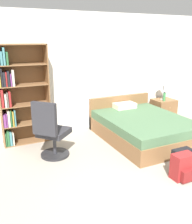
{
  "coord_description": "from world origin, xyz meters",
  "views": [
    {
      "loc": [
        -2.37,
        -1.95,
        2.06
      ],
      "look_at": [
        -0.49,
        1.98,
        0.76
      ],
      "focal_mm": 40.0,
      "sensor_mm": 36.0,
      "label": 1
    }
  ],
  "objects_px": {
    "office_chair": "(51,132)",
    "nightstand": "(163,110)",
    "bookshelf": "(17,95)",
    "backpack_black": "(182,162)",
    "bed": "(142,127)",
    "backpack_red": "(183,167)",
    "table_lamp": "(164,82)",
    "water_bottle": "(164,97)"
  },
  "relations": [
    {
      "from": "bed",
      "to": "backpack_black",
      "type": "bearing_deg",
      "value": -100.42
    },
    {
      "from": "nightstand",
      "to": "backpack_red",
      "type": "bearing_deg",
      "value": -124.01
    },
    {
      "from": "office_chair",
      "to": "table_lamp",
      "type": "xyz_separation_m",
      "value": [
        3.16,
        0.85,
        0.53
      ]
    },
    {
      "from": "nightstand",
      "to": "bookshelf",
      "type": "bearing_deg",
      "value": 178.76
    },
    {
      "from": "table_lamp",
      "to": "water_bottle",
      "type": "relative_size",
      "value": 2.48
    },
    {
      "from": "bed",
      "to": "bookshelf",
      "type": "bearing_deg",
      "value": 160.1
    },
    {
      "from": "office_chair",
      "to": "water_bottle",
      "type": "distance_m",
      "value": 3.2
    },
    {
      "from": "nightstand",
      "to": "water_bottle",
      "type": "height_order",
      "value": "water_bottle"
    },
    {
      "from": "bed",
      "to": "office_chair",
      "type": "xyz_separation_m",
      "value": [
        -1.98,
        -0.08,
        0.23
      ]
    },
    {
      "from": "water_bottle",
      "to": "backpack_black",
      "type": "distance_m",
      "value": 2.59
    },
    {
      "from": "table_lamp",
      "to": "nightstand",
      "type": "bearing_deg",
      "value": 2.9
    },
    {
      "from": "table_lamp",
      "to": "backpack_black",
      "type": "bearing_deg",
      "value": -122.81
    },
    {
      "from": "bed",
      "to": "water_bottle",
      "type": "xyz_separation_m",
      "value": [
        1.13,
        0.66,
        0.4
      ]
    },
    {
      "from": "bookshelf",
      "to": "backpack_black",
      "type": "distance_m",
      "value": 3.23
    },
    {
      "from": "water_bottle",
      "to": "backpack_black",
      "type": "bearing_deg",
      "value": -123.25
    },
    {
      "from": "bookshelf",
      "to": "backpack_red",
      "type": "bearing_deg",
      "value": -51.03
    },
    {
      "from": "water_bottle",
      "to": "nightstand",
      "type": "bearing_deg",
      "value": 48.53
    },
    {
      "from": "water_bottle",
      "to": "backpack_red",
      "type": "relative_size",
      "value": 0.58
    },
    {
      "from": "bed",
      "to": "nightstand",
      "type": "distance_m",
      "value": 1.45
    },
    {
      "from": "backpack_red",
      "to": "nightstand",
      "type": "bearing_deg",
      "value": 55.99
    },
    {
      "from": "office_chair",
      "to": "backpack_black",
      "type": "relative_size",
      "value": 2.7
    },
    {
      "from": "bookshelf",
      "to": "backpack_black",
      "type": "height_order",
      "value": "bookshelf"
    },
    {
      "from": "bookshelf",
      "to": "backpack_black",
      "type": "bearing_deg",
      "value": -47.94
    },
    {
      "from": "bed",
      "to": "backpack_black",
      "type": "xyz_separation_m",
      "value": [
        -0.27,
        -1.47,
        -0.06
      ]
    },
    {
      "from": "table_lamp",
      "to": "water_bottle",
      "type": "bearing_deg",
      "value": -113.55
    },
    {
      "from": "bed",
      "to": "office_chair",
      "type": "distance_m",
      "value": 2.0
    },
    {
      "from": "bed",
      "to": "office_chair",
      "type": "bearing_deg",
      "value": -177.72
    },
    {
      "from": "bed",
      "to": "table_lamp",
      "type": "distance_m",
      "value": 1.6
    },
    {
      "from": "office_chair",
      "to": "bed",
      "type": "bearing_deg",
      "value": 2.28
    },
    {
      "from": "nightstand",
      "to": "backpack_black",
      "type": "bearing_deg",
      "value": -123.71
    },
    {
      "from": "bookshelf",
      "to": "nightstand",
      "type": "bearing_deg",
      "value": -1.24
    },
    {
      "from": "bookshelf",
      "to": "bed",
      "type": "height_order",
      "value": "bookshelf"
    },
    {
      "from": "bookshelf",
      "to": "table_lamp",
      "type": "relative_size",
      "value": 3.41
    },
    {
      "from": "bed",
      "to": "nightstand",
      "type": "relative_size",
      "value": 3.75
    },
    {
      "from": "nightstand",
      "to": "water_bottle",
      "type": "distance_m",
      "value": 0.41
    },
    {
      "from": "office_chair",
      "to": "backpack_red",
      "type": "relative_size",
      "value": 2.68
    },
    {
      "from": "nightstand",
      "to": "table_lamp",
      "type": "height_order",
      "value": "table_lamp"
    },
    {
      "from": "table_lamp",
      "to": "backpack_red",
      "type": "bearing_deg",
      "value": -123.17
    },
    {
      "from": "nightstand",
      "to": "backpack_red",
      "type": "height_order",
      "value": "nightstand"
    },
    {
      "from": "table_lamp",
      "to": "office_chair",
      "type": "bearing_deg",
      "value": -164.86
    },
    {
      "from": "office_chair",
      "to": "nightstand",
      "type": "xyz_separation_m",
      "value": [
        3.21,
        0.86,
        -0.21
      ]
    },
    {
      "from": "table_lamp",
      "to": "backpack_red",
      "type": "xyz_separation_m",
      "value": [
        -1.55,
        -2.38,
        -0.82
      ]
    }
  ]
}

